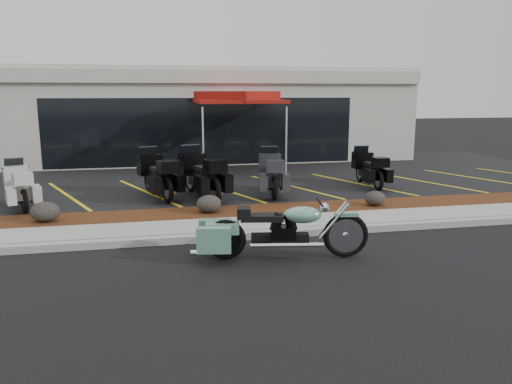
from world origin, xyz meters
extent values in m
plane|color=black|center=(0.00, 0.00, 0.00)|extent=(90.00, 90.00, 0.00)
cube|color=gray|center=(0.00, 0.90, 0.07)|extent=(24.00, 0.25, 0.15)
cube|color=gray|center=(0.00, 1.60, 0.07)|extent=(24.00, 1.20, 0.15)
cube|color=#3B1D0D|center=(0.00, 2.80, 0.08)|extent=(24.00, 1.20, 0.16)
cube|color=black|center=(0.00, 8.20, 0.07)|extent=(26.00, 9.60, 0.15)
cube|color=#A6A196|center=(0.00, 14.50, 2.00)|extent=(18.00, 8.00, 4.00)
cube|color=black|center=(0.00, 10.52, 1.50)|extent=(12.00, 0.06, 2.60)
cube|color=#A6A196|center=(0.00, 10.49, 3.60)|extent=(18.00, 0.30, 0.50)
ellipsoid|color=black|center=(-4.42, 2.63, 0.39)|extent=(0.64, 0.53, 0.45)
ellipsoid|color=black|center=(-0.73, 2.73, 0.37)|extent=(0.60, 0.50, 0.42)
ellipsoid|color=black|center=(3.52, 2.60, 0.35)|extent=(0.54, 0.45, 0.38)
cone|color=#D75507|center=(-0.16, 7.46, 0.41)|extent=(0.36, 0.36, 0.52)
cylinder|color=silver|center=(-0.16, 7.70, 1.34)|extent=(0.06, 0.06, 2.38)
cylinder|color=silver|center=(2.72, 7.99, 1.34)|extent=(0.06, 0.06, 2.38)
cylinder|color=silver|center=(-0.45, 10.59, 1.34)|extent=(0.06, 0.06, 2.38)
cylinder|color=silver|center=(2.44, 10.87, 1.34)|extent=(0.06, 0.06, 2.38)
cube|color=maroon|center=(1.14, 9.29, 2.69)|extent=(3.40, 3.40, 0.12)
cube|color=maroon|center=(1.14, 9.29, 2.87)|extent=(3.21, 3.21, 0.36)
camera|label=1|loc=(-2.03, -8.97, 3.01)|focal=35.00mm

